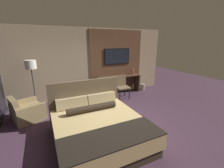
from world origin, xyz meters
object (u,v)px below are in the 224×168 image
(vase_tall, at_px, (133,71))
(waste_bin, at_px, (142,87))
(bed, at_px, (98,127))
(floor_lamp, at_px, (31,69))
(desk, at_px, (119,81))
(tv, at_px, (117,56))
(armchair_by_window, at_px, (27,111))
(desk_chair, at_px, (122,85))

(vase_tall, bearing_deg, waste_bin, -13.63)
(bed, xyz_separation_m, floor_lamp, (-1.34, 2.51, 1.09))
(desk, height_order, vase_tall, vase_tall)
(desk, xyz_separation_m, waste_bin, (1.27, -0.08, -0.40))
(waste_bin, bearing_deg, floor_lamp, -177.74)
(tv, relative_size, armchair_by_window, 1.15)
(tv, distance_m, floor_lamp, 3.40)
(floor_lamp, distance_m, waste_bin, 4.81)
(floor_lamp, xyz_separation_m, waste_bin, (4.63, 0.18, -1.28))
(floor_lamp, bearing_deg, waste_bin, 2.26)
(desk_chair, xyz_separation_m, vase_tall, (0.93, 0.60, 0.38))
(armchair_by_window, distance_m, waste_bin, 4.95)
(vase_tall, bearing_deg, tv, 169.44)
(desk, height_order, armchair_by_window, desk)
(bed, height_order, waste_bin, bed)
(desk, relative_size, waste_bin, 7.05)
(desk, distance_m, tv, 1.10)
(desk, relative_size, desk_chair, 2.17)
(tv, bearing_deg, floor_lamp, -172.42)
(desk, xyz_separation_m, desk_chair, (-0.17, -0.56, 0.00))
(desk_chair, relative_size, armchair_by_window, 0.86)
(tv, xyz_separation_m, waste_bin, (1.27, -0.26, -1.49))
(desk_chair, height_order, waste_bin, desk_chair)
(tv, height_order, vase_tall, tv)
(desk_chair, distance_m, waste_bin, 1.57)
(floor_lamp, height_order, vase_tall, floor_lamp)
(vase_tall, bearing_deg, desk, -177.05)
(vase_tall, relative_size, waste_bin, 0.95)
(armchair_by_window, distance_m, floor_lamp, 1.37)
(tv, bearing_deg, armchair_by_window, -162.63)
(bed, xyz_separation_m, waste_bin, (3.29, 2.69, -0.19))
(armchair_by_window, xyz_separation_m, floor_lamp, (0.24, 0.68, 1.16))
(armchair_by_window, bearing_deg, desk, -95.40)
(desk_chair, height_order, armchair_by_window, desk_chair)
(bed, xyz_separation_m, desk, (2.03, 2.78, 0.21))
(desk_chair, bearing_deg, armchair_by_window, -170.23)
(tv, distance_m, armchair_by_window, 4.02)
(bed, bearing_deg, desk_chair, 49.96)
(armchair_by_window, relative_size, waste_bin, 3.77)
(desk, height_order, tv, tv)
(vase_tall, distance_m, waste_bin, 0.95)
(bed, relative_size, vase_tall, 8.16)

